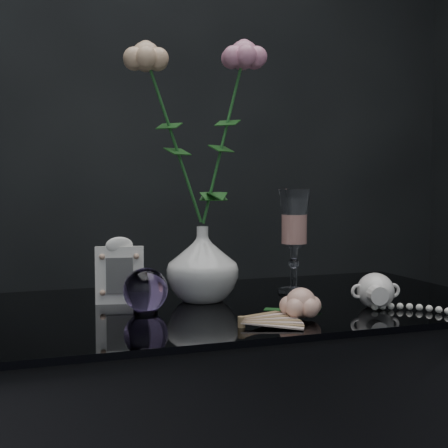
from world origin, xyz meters
name	(u,v)px	position (x,y,z in m)	size (l,w,h in m)	color
vase	(203,264)	(-0.06, 0.10, 0.84)	(0.14, 0.14, 0.15)	white
wine_glass	(294,241)	(0.16, 0.13, 0.87)	(0.07, 0.07, 0.22)	white
picture_frame	(120,270)	(-0.22, 0.13, 0.83)	(0.10, 0.08, 0.13)	white
paperweight	(146,290)	(-0.19, 0.02, 0.80)	(0.08, 0.08, 0.08)	#987AC6
paper_fan	(241,321)	(-0.07, -0.15, 0.77)	(0.21, 0.16, 0.02)	beige
loose_rose	(301,303)	(0.05, -0.13, 0.79)	(0.13, 0.16, 0.06)	#E2A892
pearl_jar	(376,289)	(0.23, -0.08, 0.80)	(0.24, 0.25, 0.07)	white
roses	(199,122)	(-0.06, 0.10, 1.12)	(0.28, 0.10, 0.42)	#DCB089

